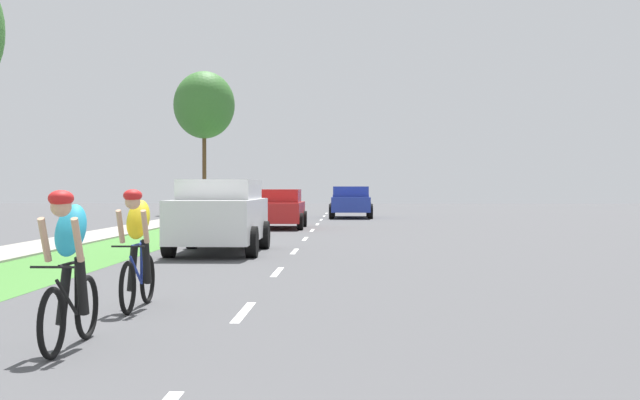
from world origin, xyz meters
The scene contains 10 objects.
ground_plane centered at (0.00, 20.00, 0.00)m, with size 120.00×120.00×0.00m, color #4C4C4F.
grass_verge centered at (-4.75, 20.00, 0.00)m, with size 2.46×70.00×0.01m, color #478438.
sidewalk_concrete centered at (-6.90, 20.00, 0.00)m, with size 1.84×70.00×0.10m, color #9E998E.
lane_markings_center centered at (0.00, 24.00, 0.00)m, with size 0.12×52.71×0.01m.
cyclist_lead centered at (-1.42, 6.22, 0.81)m, with size 0.42×1.72×1.58m.
cyclist_trailing centered at (-1.43, 8.95, 0.81)m, with size 0.42×1.72×1.58m.
suv_white centered at (-1.80, 18.46, 0.95)m, with size 2.15×4.70×1.79m.
sedan_red centered at (-1.34, 30.70, 0.77)m, with size 1.98×4.30×1.52m.
pickup_blue centered at (1.47, 41.91, 0.83)m, with size 2.22×5.10×1.64m.
street_tree_far centered at (-7.20, 47.49, 6.45)m, with size 3.61×3.61×8.46m.
Camera 1 is at (1.34, -1.97, 1.61)m, focal length 47.14 mm.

